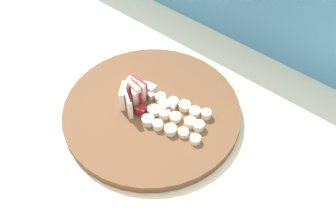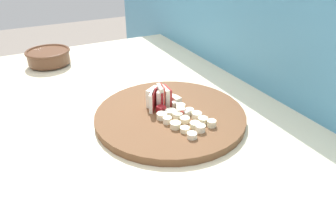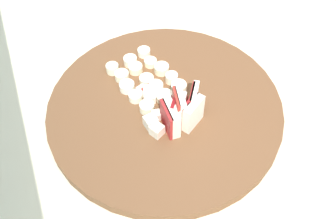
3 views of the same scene
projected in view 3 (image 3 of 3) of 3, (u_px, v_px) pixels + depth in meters
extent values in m
cube|color=beige|center=(206.00, 213.00, 0.98)|extent=(1.41, 0.87, 0.92)
cylinder|color=brown|center=(165.00, 107.00, 0.61)|extent=(0.39, 0.39, 0.02)
cube|color=maroon|center=(189.00, 111.00, 0.56)|extent=(0.03, 0.04, 0.05)
cube|color=white|center=(193.00, 114.00, 0.55)|extent=(0.03, 0.04, 0.05)
cube|color=#A32323|center=(192.00, 103.00, 0.57)|extent=(0.04, 0.03, 0.05)
cube|color=white|center=(195.00, 104.00, 0.57)|extent=(0.04, 0.03, 0.05)
cube|color=maroon|center=(176.00, 110.00, 0.56)|extent=(0.04, 0.03, 0.05)
cube|color=white|center=(180.00, 111.00, 0.56)|extent=(0.04, 0.03, 0.05)
cube|color=#B22D23|center=(176.00, 109.00, 0.55)|extent=(0.04, 0.01, 0.06)
cube|color=beige|center=(180.00, 108.00, 0.55)|extent=(0.04, 0.02, 0.06)
cube|color=#A32323|center=(167.00, 119.00, 0.55)|extent=(0.05, 0.01, 0.05)
cube|color=beige|center=(172.00, 118.00, 0.55)|extent=(0.05, 0.02, 0.05)
cube|color=#EFE5CC|center=(142.00, 91.00, 0.61)|extent=(0.02, 0.02, 0.02)
cube|color=white|center=(150.00, 93.00, 0.60)|extent=(0.03, 0.03, 0.02)
cube|color=maroon|center=(179.00, 100.00, 0.59)|extent=(0.02, 0.02, 0.02)
cube|color=beige|center=(157.00, 130.00, 0.55)|extent=(0.02, 0.02, 0.02)
cube|color=beige|center=(151.00, 123.00, 0.56)|extent=(0.02, 0.02, 0.02)
cube|color=#B22D23|center=(149.00, 92.00, 0.60)|extent=(0.02, 0.02, 0.02)
cube|color=white|center=(151.00, 98.00, 0.60)|extent=(0.02, 0.02, 0.01)
cube|color=beige|center=(156.00, 115.00, 0.58)|extent=(0.02, 0.02, 0.01)
cylinder|color=#F4EAC6|center=(179.00, 87.00, 0.61)|extent=(0.03, 0.03, 0.02)
cylinder|color=white|center=(172.00, 78.00, 0.63)|extent=(0.02, 0.02, 0.02)
cylinder|color=beige|center=(162.00, 69.00, 0.64)|extent=(0.03, 0.03, 0.01)
cylinder|color=beige|center=(150.00, 62.00, 0.65)|extent=(0.02, 0.02, 0.01)
cylinder|color=white|center=(144.00, 52.00, 0.67)|extent=(0.02, 0.02, 0.01)
cylinder|color=#F4EAC6|center=(165.00, 97.00, 0.60)|extent=(0.03, 0.03, 0.01)
cylinder|color=#F4EAC6|center=(156.00, 87.00, 0.61)|extent=(0.03, 0.03, 0.02)
cylinder|color=beige|center=(147.00, 80.00, 0.63)|extent=(0.03, 0.03, 0.01)
cylinder|color=beige|center=(135.00, 68.00, 0.64)|extent=(0.03, 0.03, 0.01)
cylinder|color=white|center=(130.00, 61.00, 0.65)|extent=(0.02, 0.02, 0.02)
cylinder|color=beige|center=(147.00, 107.00, 0.59)|extent=(0.02, 0.02, 0.01)
cylinder|color=#F4EAC6|center=(135.00, 97.00, 0.60)|extent=(0.02, 0.02, 0.01)
cylinder|color=white|center=(127.00, 87.00, 0.61)|extent=(0.03, 0.03, 0.01)
cylinder|color=beige|center=(122.00, 76.00, 0.63)|extent=(0.03, 0.03, 0.01)
cylinder|color=beige|center=(112.00, 68.00, 0.64)|extent=(0.02, 0.02, 0.02)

